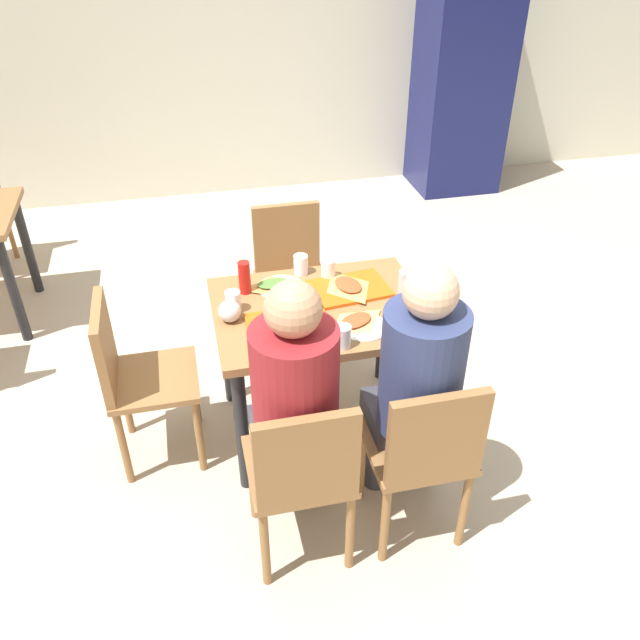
{
  "coord_description": "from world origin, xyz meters",
  "views": [
    {
      "loc": [
        -0.56,
        -2.42,
        2.36
      ],
      "look_at": [
        0.0,
        0.0,
        0.66
      ],
      "focal_mm": 36.41,
      "sensor_mm": 36.0,
      "label": 1
    }
  ],
  "objects": [
    {
      "name": "plastic_cup_d",
      "position": [
        0.1,
        0.24,
        0.78
      ],
      "size": [
        0.07,
        0.07,
        0.1
      ],
      "primitive_type": "cylinder",
      "color": "white",
      "rests_on": "main_table"
    },
    {
      "name": "chair_near_right",
      "position": [
        0.24,
        -0.75,
        0.51
      ],
      "size": [
        0.4,
        0.4,
        0.86
      ],
      "color": "olive",
      "rests_on": "ground_plane"
    },
    {
      "name": "soda_can",
      "position": [
        0.41,
        0.02,
        0.79
      ],
      "size": [
        0.07,
        0.07,
        0.12
      ],
      "primitive_type": "cylinder",
      "color": "#B7BCC6",
      "rests_on": "main_table"
    },
    {
      "name": "pizza_slice_a",
      "position": [
        -0.18,
        -0.12,
        0.76
      ],
      "size": [
        0.24,
        0.25,
        0.02
      ],
      "color": "tan",
      "rests_on": "tray_red_near"
    },
    {
      "name": "chair_far_side",
      "position": [
        0.0,
        0.75,
        0.51
      ],
      "size": [
        0.4,
        0.4,
        0.86
      ],
      "color": "olive",
      "rests_on": "ground_plane"
    },
    {
      "name": "chair_left_end",
      "position": [
        -0.87,
        0.0,
        0.51
      ],
      "size": [
        0.4,
        0.4,
        0.86
      ],
      "color": "olive",
      "rests_on": "ground_plane"
    },
    {
      "name": "person_in_brown_jacket",
      "position": [
        0.24,
        -0.61,
        0.76
      ],
      "size": [
        0.32,
        0.42,
        1.27
      ],
      "color": "#383842",
      "rests_on": "ground_plane"
    },
    {
      "name": "drink_fridge",
      "position": [
        1.89,
        2.85,
        0.95
      ],
      "size": [
        0.7,
        0.6,
        1.9
      ],
      "primitive_type": "cube",
      "color": "#14194C",
      "rests_on": "ground_plane"
    },
    {
      "name": "main_table",
      "position": [
        0.0,
        0.0,
        0.62
      ],
      "size": [
        0.97,
        0.74,
        0.73
      ],
      "color": "olive",
      "rests_on": "ground_plane"
    },
    {
      "name": "pizza_slice_c",
      "position": [
        -0.17,
        0.21,
        0.75
      ],
      "size": [
        0.23,
        0.14,
        0.02
      ],
      "color": "#C68C47",
      "rests_on": "paper_plate_center"
    },
    {
      "name": "plastic_cup_a",
      "position": [
        -0.02,
        0.32,
        0.78
      ],
      "size": [
        0.07,
        0.07,
        0.1
      ],
      "primitive_type": "cylinder",
      "color": "white",
      "rests_on": "main_table"
    },
    {
      "name": "foil_bundle",
      "position": [
        -0.41,
        -0.02,
        0.78
      ],
      "size": [
        0.1,
        0.1,
        0.1
      ],
      "primitive_type": "sphere",
      "color": "silver",
      "rests_on": "main_table"
    },
    {
      "name": "pizza_slice_d",
      "position": [
        0.12,
        -0.17,
        0.75
      ],
      "size": [
        0.27,
        0.23,
        0.02
      ],
      "color": "#DBAD60",
      "rests_on": "paper_plate_near_edge"
    },
    {
      "name": "tray_red_near",
      "position": [
        -0.17,
        -0.13,
        0.74
      ],
      "size": [
        0.36,
        0.26,
        0.02
      ],
      "primitive_type": "cube",
      "rotation": [
        0.0,
        0.0,
        0.01
      ],
      "color": "#D85914",
      "rests_on": "main_table"
    },
    {
      "name": "chair_near_left",
      "position": [
        -0.24,
        -0.75,
        0.51
      ],
      "size": [
        0.4,
        0.4,
        0.86
      ],
      "color": "olive",
      "rests_on": "ground_plane"
    },
    {
      "name": "condiment_bottle",
      "position": [
        -0.31,
        0.2,
        0.81
      ],
      "size": [
        0.06,
        0.06,
        0.16
      ],
      "primitive_type": "cylinder",
      "color": "red",
      "rests_on": "main_table"
    },
    {
      "name": "ground_plane",
      "position": [
        0.0,
        0.0,
        -0.01
      ],
      "size": [
        10.0,
        10.0,
        0.02
      ],
      "primitive_type": "cube",
      "color": "#B7A893"
    },
    {
      "name": "pizza_slice_b",
      "position": [
        0.16,
        0.11,
        0.76
      ],
      "size": [
        0.21,
        0.26,
        0.02
      ],
      "color": "tan",
      "rests_on": "tray_red_far"
    },
    {
      "name": "paper_plate_near_edge",
      "position": [
        0.15,
        -0.2,
        0.74
      ],
      "size": [
        0.22,
        0.22,
        0.01
      ],
      "primitive_type": "cylinder",
      "color": "white",
      "rests_on": "main_table"
    },
    {
      "name": "paper_plate_center",
      "position": [
        -0.15,
        0.2,
        0.74
      ],
      "size": [
        0.22,
        0.22,
        0.01
      ],
      "primitive_type": "cylinder",
      "color": "white",
      "rests_on": "main_table"
    },
    {
      "name": "back_wall",
      "position": [
        0.0,
        3.2,
        1.4
      ],
      "size": [
        10.0,
        0.1,
        2.8
      ],
      "primitive_type": "cube",
      "color": "beige",
      "rests_on": "ground_plane"
    },
    {
      "name": "plastic_cup_c",
      "position": [
        -0.39,
        0.06,
        0.78
      ],
      "size": [
        0.07,
        0.07,
        0.1
      ],
      "primitive_type": "cylinder",
      "color": "white",
      "rests_on": "main_table"
    },
    {
      "name": "person_in_red",
      "position": [
        -0.24,
        -0.61,
        0.76
      ],
      "size": [
        0.32,
        0.42,
        1.27
      ],
      "color": "#383842",
      "rests_on": "ground_plane"
    },
    {
      "name": "tray_red_far",
      "position": [
        0.17,
        0.11,
        0.74
      ],
      "size": [
        0.39,
        0.3,
        0.02
      ],
      "primitive_type": "cube",
      "rotation": [
        0.0,
        0.0,
        0.12
      ],
      "color": "#D85914",
      "rests_on": "main_table"
    },
    {
      "name": "plastic_cup_b",
      "position": [
        0.02,
        -0.32,
        0.78
      ],
      "size": [
        0.07,
        0.07,
        0.1
      ],
      "primitive_type": "cylinder",
      "color": "white",
      "rests_on": "main_table"
    }
  ]
}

